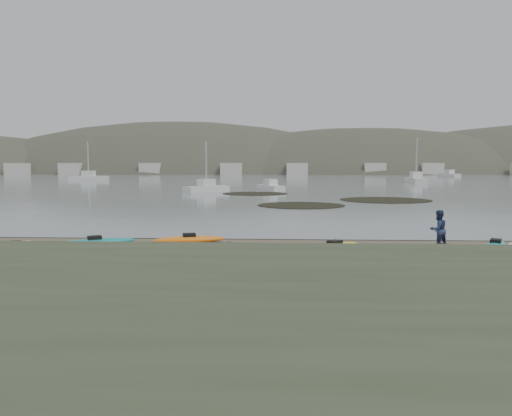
{
  "coord_description": "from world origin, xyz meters",
  "views": [
    {
      "loc": [
        1.13,
        -23.18,
        3.53
      ],
      "look_at": [
        0.0,
        0.0,
        1.5
      ],
      "focal_mm": 35.0,
      "sensor_mm": 36.0,
      "label": 1
    }
  ],
  "objects": [
    {
      "name": "water",
      "position": [
        0.0,
        300.0,
        0.01
      ],
      "size": [
        1200.0,
        1200.0,
        0.0
      ],
      "primitive_type": "plane",
      "color": "slate",
      "rests_on": "ground"
    },
    {
      "name": "bluff",
      "position": [
        0.0,
        -17.5,
        1.0
      ],
      "size": [
        60.0,
        8.0,
        2.0
      ],
      "primitive_type": "cube",
      "color": "#475138",
      "rests_on": "ground"
    },
    {
      "name": "kelp_mats",
      "position": [
        4.84,
        27.42,
        0.03
      ],
      "size": [
        21.69,
        24.59,
        0.04
      ],
      "color": "black",
      "rests_on": "water"
    },
    {
      "name": "ground",
      "position": [
        0.0,
        0.0,
        0.0
      ],
      "size": [
        600.0,
        600.0,
        0.0
      ],
      "primitive_type": "plane",
      "color": "tan",
      "rests_on": "ground"
    },
    {
      "name": "far_hills",
      "position": [
        39.38,
        193.97,
        -15.93
      ],
      "size": [
        550.0,
        135.0,
        80.0
      ],
      "color": "#384235",
      "rests_on": "ground"
    },
    {
      "name": "person_east",
      "position": [
        7.73,
        -2.2,
        0.82
      ],
      "size": [
        0.97,
        0.88,
        1.64
      ],
      "primitive_type": "imported",
      "rotation": [
        0.0,
        0.0,
        3.54
      ],
      "color": "navy",
      "rests_on": "ground"
    },
    {
      "name": "moored_boats",
      "position": [
        6.51,
        79.33,
        0.54
      ],
      "size": [
        95.31,
        87.03,
        1.16
      ],
      "color": "silver",
      "rests_on": "ground"
    },
    {
      "name": "wet_sand",
      "position": [
        0.0,
        -0.3,
        0.0
      ],
      "size": [
        60.0,
        60.0,
        0.0
      ],
      "primitive_type": "plane",
      "color": "brown",
      "rests_on": "ground"
    },
    {
      "name": "kayaks",
      "position": [
        0.27,
        -3.4,
        0.17
      ],
      "size": [
        23.42,
        7.35,
        0.34
      ],
      "color": "yellow",
      "rests_on": "ground"
    },
    {
      "name": "far_town",
      "position": [
        6.0,
        145.0,
        2.0
      ],
      "size": [
        199.0,
        5.0,
        4.0
      ],
      "color": "beige",
      "rests_on": "ground"
    }
  ]
}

